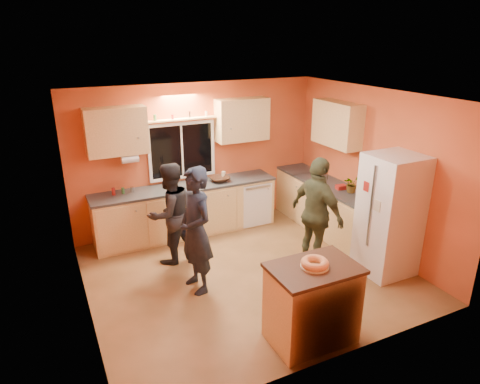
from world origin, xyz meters
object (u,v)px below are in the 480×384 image
island (312,303)px  refrigerator (390,215)px  person_right (317,214)px  person_left (196,231)px  person_center (170,214)px

island → refrigerator: bearing=23.6°
island → person_right: size_ratio=0.58×
refrigerator → island: (-1.89, -0.81, -0.41)m
refrigerator → island: bearing=-156.7°
person_left → island: bearing=19.9°
person_right → person_center: bearing=51.4°
refrigerator → island: size_ratio=1.81×
person_center → island: bearing=89.5°
person_left → person_center: bearing=177.4°
person_right → island: bearing=135.0°
island → person_right: bearing=53.8°
person_right → refrigerator: bearing=-132.1°
island → person_center: size_ratio=0.62×
island → person_center: bearing=109.9°
refrigerator → person_right: 1.04m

